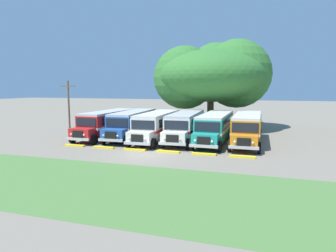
# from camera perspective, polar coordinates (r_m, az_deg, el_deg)

# --- Properties ---
(ground_plane) EXTENTS (220.00, 220.00, 0.00)m
(ground_plane) POSITION_cam_1_polar(r_m,az_deg,el_deg) (24.30, -4.45, -5.56)
(ground_plane) COLOR slate
(foreground_grass_strip) EXTENTS (80.00, 9.01, 0.01)m
(foreground_grass_strip) POSITION_cam_1_polar(r_m,az_deg,el_deg) (17.66, -13.91, -10.74)
(foreground_grass_strip) COLOR #4C7538
(foreground_grass_strip) RESTS_ON ground_plane
(parked_bus_slot_0) EXTENTS (2.75, 10.85, 2.82)m
(parked_bus_slot_0) POSITION_cam_1_polar(r_m,az_deg,el_deg) (33.95, -11.39, 0.72)
(parked_bus_slot_0) COLOR red
(parked_bus_slot_0) RESTS_ON ground_plane
(parked_bus_slot_1) EXTENTS (3.25, 10.92, 2.82)m
(parked_bus_slot_1) POSITION_cam_1_polar(r_m,az_deg,el_deg) (33.05, -6.78, 0.64)
(parked_bus_slot_1) COLOR #23519E
(parked_bus_slot_1) RESTS_ON ground_plane
(parked_bus_slot_2) EXTENTS (2.98, 10.88, 2.82)m
(parked_bus_slot_2) POSITION_cam_1_polar(r_m,az_deg,el_deg) (31.21, -2.09, 0.29)
(parked_bus_slot_2) COLOR silver
(parked_bus_slot_2) RESTS_ON ground_plane
(parked_bus_slot_3) EXTENTS (3.10, 10.89, 2.82)m
(parked_bus_slot_3) POSITION_cam_1_polar(r_m,az_deg,el_deg) (31.07, 3.36, 0.25)
(parked_bus_slot_3) COLOR silver
(parked_bus_slot_3) RESTS_ON ground_plane
(parked_bus_slot_4) EXTENTS (2.81, 10.86, 2.82)m
(parked_bus_slot_4) POSITION_cam_1_polar(r_m,az_deg,el_deg) (30.27, 8.99, -0.02)
(parked_bus_slot_4) COLOR teal
(parked_bus_slot_4) RESTS_ON ground_plane
(parked_bus_slot_5) EXTENTS (2.69, 10.84, 2.82)m
(parked_bus_slot_5) POSITION_cam_1_polar(r_m,az_deg,el_deg) (30.35, 14.91, -0.16)
(parked_bus_slot_5) COLOR orange
(parked_bus_slot_5) RESTS_ON ground_plane
(curb_wheelstop_0) EXTENTS (2.00, 0.36, 0.15)m
(curb_wheelstop_0) POSITION_cam_1_polar(r_m,az_deg,el_deg) (29.12, -17.37, -3.56)
(curb_wheelstop_0) COLOR yellow
(curb_wheelstop_0) RESTS_ON ground_plane
(curb_wheelstop_1) EXTENTS (2.00, 0.36, 0.15)m
(curb_wheelstop_1) POSITION_cam_1_polar(r_m,az_deg,el_deg) (27.52, -12.15, -4.01)
(curb_wheelstop_1) COLOR yellow
(curb_wheelstop_1) RESTS_ON ground_plane
(curb_wheelstop_2) EXTENTS (2.00, 0.36, 0.15)m
(curb_wheelstop_2) POSITION_cam_1_polar(r_m,az_deg,el_deg) (26.17, -6.35, -4.48)
(curb_wheelstop_2) COLOR yellow
(curb_wheelstop_2) RESTS_ON ground_plane
(curb_wheelstop_3) EXTENTS (2.00, 0.36, 0.15)m
(curb_wheelstop_3) POSITION_cam_1_polar(r_m,az_deg,el_deg) (25.13, 0.02, -4.93)
(curb_wheelstop_3) COLOR yellow
(curb_wheelstop_3) RESTS_ON ground_plane
(curb_wheelstop_4) EXTENTS (2.00, 0.36, 0.15)m
(curb_wheelstop_4) POSITION_cam_1_polar(r_m,az_deg,el_deg) (24.41, 6.86, -5.35)
(curb_wheelstop_4) COLOR yellow
(curb_wheelstop_4) RESTS_ON ground_plane
(curb_wheelstop_5) EXTENTS (2.00, 0.36, 0.15)m
(curb_wheelstop_5) POSITION_cam_1_polar(r_m,az_deg,el_deg) (24.06, 14.02, -5.71)
(curb_wheelstop_5) COLOR yellow
(curb_wheelstop_5) RESTS_ON ground_plane
(broad_shade_tree) EXTENTS (15.13, 16.02, 11.86)m
(broad_shade_tree) POSITION_cam_1_polar(r_m,az_deg,el_deg) (41.03, 8.65, 9.60)
(broad_shade_tree) COLOR brown
(broad_shade_tree) RESTS_ON ground_plane
(utility_pole) EXTENTS (1.80, 0.20, 6.17)m
(utility_pole) POSITION_cam_1_polar(r_m,az_deg,el_deg) (34.33, -18.43, 3.48)
(utility_pole) COLOR brown
(utility_pole) RESTS_ON ground_plane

